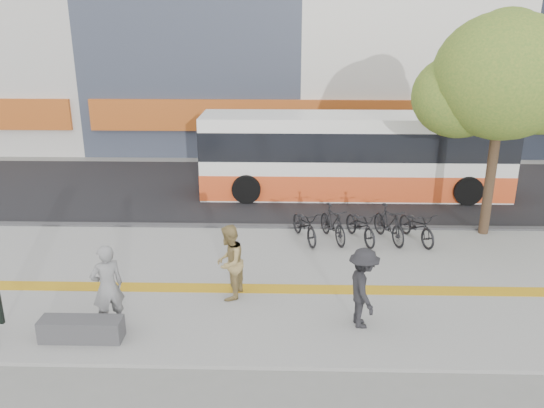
{
  "coord_description": "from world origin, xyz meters",
  "views": [
    {
      "loc": [
        1.36,
        -10.29,
        5.99
      ],
      "look_at": [
        1.04,
        2.0,
        1.83
      ],
      "focal_mm": 35.7,
      "sensor_mm": 36.0,
      "label": 1
    }
  ],
  "objects_px": {
    "seated_woman": "(107,287)",
    "pedestrian_tan": "(229,262)",
    "bus": "(354,157)",
    "pedestrian_dark": "(363,288)",
    "bench": "(82,329)",
    "street_tree": "(501,79)"
  },
  "relations": [
    {
      "from": "seated_woman",
      "to": "pedestrian_tan",
      "type": "height_order",
      "value": "seated_woman"
    },
    {
      "from": "pedestrian_tan",
      "to": "seated_woman",
      "type": "bearing_deg",
      "value": -48.11
    },
    {
      "from": "bus",
      "to": "pedestrian_dark",
      "type": "bearing_deg",
      "value": -95.39
    },
    {
      "from": "pedestrian_tan",
      "to": "pedestrian_dark",
      "type": "relative_size",
      "value": 1.02
    },
    {
      "from": "bench",
      "to": "pedestrian_dark",
      "type": "height_order",
      "value": "pedestrian_dark"
    },
    {
      "from": "street_tree",
      "to": "pedestrian_dark",
      "type": "relative_size",
      "value": 3.74
    },
    {
      "from": "street_tree",
      "to": "pedestrian_tan",
      "type": "height_order",
      "value": "street_tree"
    },
    {
      "from": "bench",
      "to": "pedestrian_tan",
      "type": "height_order",
      "value": "pedestrian_tan"
    },
    {
      "from": "street_tree",
      "to": "bus",
      "type": "distance_m",
      "value": 5.89
    },
    {
      "from": "bench",
      "to": "pedestrian_dark",
      "type": "xyz_separation_m",
      "value": [
        5.53,
        0.68,
        0.62
      ]
    },
    {
      "from": "bus",
      "to": "pedestrian_tan",
      "type": "relative_size",
      "value": 6.27
    },
    {
      "from": "street_tree",
      "to": "pedestrian_tan",
      "type": "xyz_separation_m",
      "value": [
        -7.06,
        -4.23,
        -3.57
      ]
    },
    {
      "from": "bench",
      "to": "pedestrian_dark",
      "type": "relative_size",
      "value": 0.95
    },
    {
      "from": "bus",
      "to": "seated_woman",
      "type": "xyz_separation_m",
      "value": [
        -5.96,
        -9.21,
        -0.43
      ]
    },
    {
      "from": "bus",
      "to": "pedestrian_tan",
      "type": "distance_m",
      "value": 8.73
    },
    {
      "from": "pedestrian_dark",
      "to": "seated_woman",
      "type": "bearing_deg",
      "value": 84.9
    },
    {
      "from": "street_tree",
      "to": "pedestrian_dark",
      "type": "xyz_separation_m",
      "value": [
        -4.25,
        -5.34,
        -3.59
      ]
    },
    {
      "from": "seated_woman",
      "to": "pedestrian_tan",
      "type": "distance_m",
      "value": 2.65
    },
    {
      "from": "bench",
      "to": "pedestrian_tan",
      "type": "xyz_separation_m",
      "value": [
        2.72,
        1.79,
        0.63
      ]
    },
    {
      "from": "bus",
      "to": "seated_woman",
      "type": "bearing_deg",
      "value": -122.93
    },
    {
      "from": "street_tree",
      "to": "pedestrian_tan",
      "type": "distance_m",
      "value": 8.97
    },
    {
      "from": "pedestrian_dark",
      "to": "pedestrian_tan",
      "type": "bearing_deg",
      "value": 61.22
    }
  ]
}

